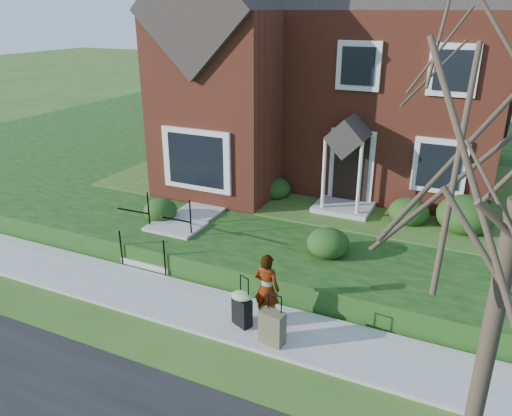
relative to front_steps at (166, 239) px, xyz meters
The scene contains 10 objects.
ground 3.14m from the front_steps, 36.42° to the right, with size 120.00×120.00×0.00m, color #2D5119.
sidewalk 3.14m from the front_steps, 36.42° to the right, with size 60.00×1.60×0.08m, color #9E9B93.
terrace 11.15m from the front_steps, 54.33° to the left, with size 44.00×20.00×0.60m, color #14340E.
walkway 3.16m from the front_steps, 90.00° to the left, with size 1.20×6.00×0.06m, color #9E9B93.
main_house 9.41m from the front_steps, 73.56° to the left, with size 10.40×10.20×9.40m.
front_steps is the anchor object (origin of this frame).
foundation_shrubs 4.06m from the front_steps, 49.30° to the left, with size 9.90×4.14×1.09m.
woman 4.01m from the front_steps, 25.02° to the right, with size 0.55×0.36×1.50m, color #999999.
suitcase_black 3.83m from the front_steps, 32.23° to the right, with size 0.56×0.52×1.08m.
suitcase_olive 4.65m from the front_steps, 30.04° to the right, with size 0.51×0.33×1.03m.
Camera 1 is at (4.62, -7.77, 6.01)m, focal length 35.00 mm.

